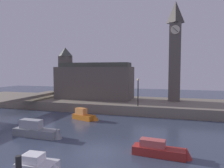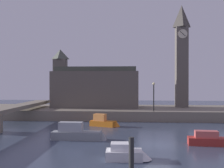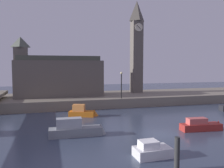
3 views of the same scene
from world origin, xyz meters
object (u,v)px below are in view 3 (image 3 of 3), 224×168
Objects in this scene: mooring_post_left at (177,154)px; boat_patrol_orange at (84,112)px; streetlamp at (121,82)px; parliament_hall at (57,76)px; boat_dinghy_red at (204,125)px; clock_tower at (137,46)px; boat_cruiser_grey at (79,129)px; boat_ferry_white at (156,150)px.

mooring_post_left reaches higher than boat_patrol_orange.
boat_patrol_orange is at bearing -145.21° from streetlamp.
boat_dinghy_red is at bearing -54.84° from parliament_hall.
mooring_post_left is at bearing -98.26° from streetlamp.
boat_cruiser_grey is at bearing -124.02° from clock_tower.
boat_dinghy_red is 1.43× the size of boat_ferry_white.
clock_tower is 3.11× the size of boat_cruiser_grey.
mooring_post_left is 0.52× the size of boat_patrol_orange.
boat_patrol_orange is at bearing 138.65° from boat_dinghy_red.
boat_patrol_orange is at bearing 101.30° from mooring_post_left.
parliament_hall is 3.42× the size of streetlamp.
boat_dinghy_red is at bearing -92.11° from clock_tower.
boat_ferry_white is at bearing -76.01° from parliament_hall.
clock_tower is 5.08× the size of boat_ferry_white.
clock_tower is 10.98m from streetlamp.
boat_patrol_orange is at bearing -73.45° from parliament_hall.
streetlamp is 15.83m from boat_cruiser_grey.
parliament_hall is at bearing 103.99° from boat_ferry_white.
boat_patrol_orange is (-6.68, -4.64, -3.56)m from streetlamp.
clock_tower reaches higher than boat_dinghy_red.
parliament_hall reaches higher than streetlamp.
parliament_hall reaches higher than mooring_post_left.
boat_dinghy_red is at bearing 32.87° from boat_ferry_white.
clock_tower reaches higher than boat_ferry_white.
parliament_hall is 11.38m from streetlamp.
boat_dinghy_red is (4.49, -14.46, -3.63)m from streetlamp.
streetlamp is (-5.29, -7.16, -6.42)m from clock_tower.
streetlamp is 1.93× the size of mooring_post_left.
parliament_hall is at bearing 125.16° from boat_dinghy_red.
clock_tower is 16.13m from parliament_hall.
boat_cruiser_grey is (-5.13, 9.03, -0.48)m from mooring_post_left.
mooring_post_left is at bearing -106.21° from clock_tower.
mooring_post_left reaches higher than boat_dinghy_red.
boat_cruiser_grey is at bearing -101.15° from boat_patrol_orange.
clock_tower is 29.89m from boat_ferry_white.
streetlamp reaches higher than boat_patrol_orange.
boat_cruiser_grey reaches higher than boat_dinghy_red.
clock_tower is 4.14× the size of streetlamp.
streetlamp is 20.23m from boat_ferry_white.
clock_tower reaches higher than parliament_hall.
boat_ferry_white is at bearing -147.13° from boat_dinghy_red.
parliament_hall is 11.71m from boat_patrol_orange.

